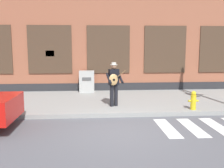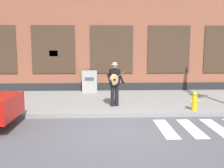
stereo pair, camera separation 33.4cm
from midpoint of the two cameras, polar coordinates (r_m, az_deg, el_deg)
The scene contains 6 objects.
ground_plane at distance 7.78m, azimuth 3.00°, elevation -10.46°, with size 160.00×160.00×0.00m, color #56565B.
sidewalk at distance 11.64m, azimuth 1.18°, elevation -3.75°, with size 28.00×4.88×0.15m.
building_backdrop at distance 15.94m, azimuth 0.23°, elevation 15.43°, with size 28.00×4.06×8.99m.
busker at distance 10.17m, azimuth 1.52°, elevation 0.52°, with size 0.77×0.64×1.72m.
utility_box at distance 13.48m, azimuth -4.17°, elevation 0.57°, with size 0.76×0.57×1.09m.
fire_hydrant at distance 10.14m, azimuth 18.43°, elevation -3.55°, with size 0.38×0.20×0.70m.
Camera 2 is at (-0.53, -7.35, 2.49)m, focal length 42.00 mm.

